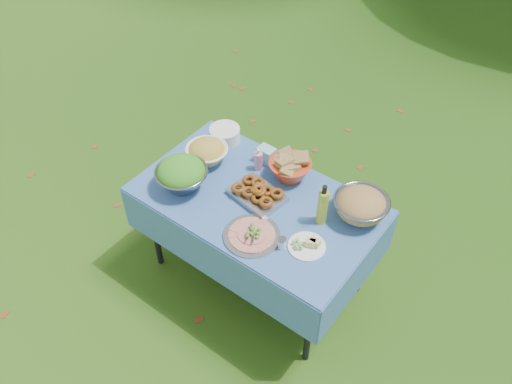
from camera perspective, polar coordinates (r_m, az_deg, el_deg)
ground at (r=3.85m, az=0.07°, el=-8.74°), size 80.00×80.00×0.00m
picnic_table at (r=3.55m, az=0.07°, el=-5.08°), size 1.46×0.86×0.76m
salad_bowl at (r=3.30m, az=-7.86°, el=1.87°), size 0.39×0.39×0.21m
pasta_bowl_white at (r=3.49m, az=-5.20°, el=4.26°), size 0.28×0.28×0.15m
plate_stack at (r=3.66m, az=-3.31°, el=6.05°), size 0.26×0.26×0.10m
wipes_box at (r=3.49m, az=1.11°, el=3.96°), size 0.11×0.08×0.10m
sanitizer_bottle at (r=3.42m, az=0.24°, el=3.47°), size 0.06×0.06×0.15m
bread_bowl at (r=3.36m, az=3.61°, el=2.75°), size 0.27×0.27×0.18m
pasta_bowl_steel at (r=3.17m, az=11.01°, el=-1.36°), size 0.37×0.37×0.17m
fried_tray at (r=3.25m, az=0.12°, el=-0.11°), size 0.35×0.28×0.08m
charcuterie_platter at (r=3.04m, az=-0.45°, el=-4.22°), size 0.38×0.38×0.07m
oil_bottle at (r=3.07m, az=7.05°, el=-1.28°), size 0.07×0.07×0.28m
cheese_plate at (r=3.01m, az=5.39°, el=-5.42°), size 0.27×0.27×0.06m
shaker at (r=2.99m, az=2.76°, el=-5.39°), size 0.05×0.05×0.07m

